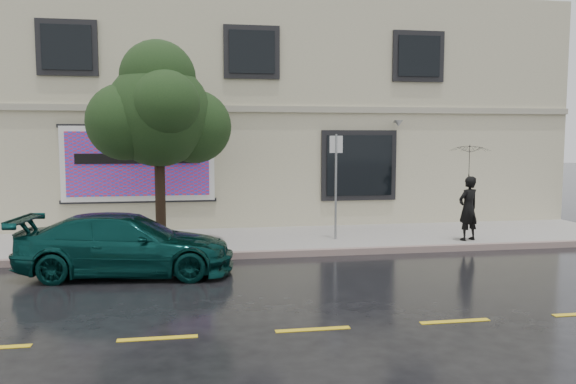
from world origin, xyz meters
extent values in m
plane|color=black|center=(0.00, 0.00, 0.00)|extent=(90.00, 90.00, 0.00)
cube|color=#9D9994|center=(0.00, 3.25, 0.07)|extent=(20.00, 3.50, 0.15)
cube|color=gray|center=(0.00, 1.50, 0.07)|extent=(20.00, 0.18, 0.16)
cube|color=gold|center=(0.00, -3.50, 0.01)|extent=(19.00, 0.12, 0.01)
cube|color=#B3AD90|center=(0.00, 9.00, 3.50)|extent=(20.00, 8.00, 7.00)
cube|color=#9E9984|center=(0.00, 4.96, 3.60)|extent=(20.00, 0.12, 0.18)
cube|color=black|center=(3.20, 4.96, 1.95)|extent=(2.30, 0.10, 2.10)
cube|color=black|center=(3.20, 4.90, 1.95)|extent=(2.00, 0.05, 1.80)
cube|color=black|center=(-5.00, 4.90, 5.20)|extent=(1.30, 0.05, 1.20)
cube|color=black|center=(0.00, 4.90, 5.20)|extent=(1.30, 0.05, 1.20)
cube|color=black|center=(5.00, 4.90, 5.20)|extent=(1.30, 0.05, 1.20)
cube|color=white|center=(-3.20, 4.93, 2.05)|extent=(4.20, 0.06, 2.10)
cube|color=#C32B57|center=(-3.20, 4.89, 2.05)|extent=(3.90, 0.04, 1.80)
cube|color=black|center=(-3.20, 4.96, 1.00)|extent=(4.30, 0.10, 0.10)
cube|color=black|center=(-3.20, 4.96, 3.10)|extent=(4.30, 0.10, 0.10)
cube|color=black|center=(-3.20, 4.86, 2.20)|extent=(3.40, 0.02, 0.28)
imported|color=#08302D|center=(-3.04, 0.35, 0.62)|extent=(4.45, 2.32, 1.25)
imported|color=black|center=(5.24, 2.04, 0.97)|extent=(0.70, 0.57, 1.65)
imported|color=black|center=(5.24, 2.04, 2.19)|extent=(1.23, 1.23, 0.78)
cylinder|color=black|center=(-2.48, 2.41, 1.27)|extent=(0.24, 0.24, 2.24)
sphere|color=black|center=(-2.48, 2.41, 3.33)|extent=(2.47, 2.47, 2.47)
cylinder|color=white|center=(-4.45, 2.30, 0.19)|extent=(0.31, 0.31, 0.08)
cylinder|color=white|center=(-4.45, 2.30, 0.51)|extent=(0.22, 0.22, 0.56)
sphere|color=white|center=(-4.45, 2.30, 0.83)|extent=(0.22, 0.22, 0.22)
cylinder|color=white|center=(-4.45, 2.30, 0.54)|extent=(0.33, 0.10, 0.10)
cylinder|color=gray|center=(1.93, 2.76, 1.51)|extent=(0.06, 0.06, 2.72)
cube|color=silver|center=(1.93, 2.76, 2.61)|extent=(0.33, 0.06, 0.44)
camera|label=1|loc=(-1.66, -11.24, 2.78)|focal=35.00mm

